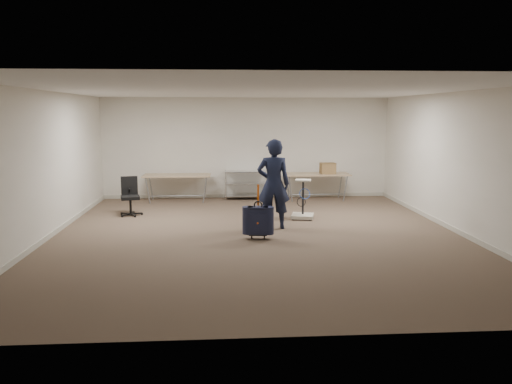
{
  "coord_description": "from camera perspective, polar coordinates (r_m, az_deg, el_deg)",
  "views": [
    {
      "loc": [
        -0.67,
        -9.51,
        2.39
      ],
      "look_at": [
        -0.01,
        0.3,
        0.82
      ],
      "focal_mm": 35.0,
      "sensor_mm": 36.0,
      "label": 1
    }
  ],
  "objects": [
    {
      "name": "room_shell",
      "position": [
        11.16,
        -0.33,
        -3.02
      ],
      "size": [
        8.0,
        9.0,
        9.0
      ],
      "color": "beige",
      "rests_on": "ground"
    },
    {
      "name": "wire_shelf",
      "position": [
        13.87,
        -1.05,
        0.99
      ],
      "size": [
        1.22,
        0.47,
        0.8
      ],
      "color": "silver",
      "rests_on": "ground"
    },
    {
      "name": "cardboard_box",
      "position": [
        13.8,
        8.2,
        2.7
      ],
      "size": [
        0.42,
        0.32,
        0.3
      ],
      "primitive_type": "cube",
      "rotation": [
        0.0,
        0.0,
        0.07
      ],
      "color": "#9D6C49",
      "rests_on": "folding_table_right"
    },
    {
      "name": "person",
      "position": [
        10.28,
        2.01,
        0.91
      ],
      "size": [
        0.69,
        0.47,
        1.86
      ],
      "primitive_type": "imported",
      "rotation": [
        0.0,
        0.0,
        3.11
      ],
      "color": "black",
      "rests_on": "ground"
    },
    {
      "name": "equipment_cart",
      "position": [
        11.38,
        5.36,
        -1.87
      ],
      "size": [
        0.59,
        0.59,
        0.9
      ],
      "color": "silver",
      "rests_on": "ground"
    },
    {
      "name": "ground",
      "position": [
        9.83,
        0.16,
        -4.99
      ],
      "size": [
        9.0,
        9.0,
        0.0
      ],
      "primitive_type": "plane",
      "color": "#493B2C",
      "rests_on": "ground"
    },
    {
      "name": "office_chair",
      "position": [
        12.06,
        -14.16,
        -1.31
      ],
      "size": [
        0.55,
        0.55,
        0.9
      ],
      "color": "black",
      "rests_on": "ground"
    },
    {
      "name": "suitcase",
      "position": [
        9.48,
        0.24,
        -3.3
      ],
      "size": [
        0.41,
        0.27,
        1.05
      ],
      "color": "black",
      "rests_on": "ground"
    },
    {
      "name": "folding_table_right",
      "position": [
        13.81,
        6.9,
        1.89
      ],
      "size": [
        1.8,
        0.75,
        0.73
      ],
      "color": "#A28463",
      "rests_on": "ground"
    },
    {
      "name": "folding_table_left",
      "position": [
        13.63,
        -9.01,
        1.75
      ],
      "size": [
        1.8,
        0.75,
        0.73
      ],
      "color": "#A28463",
      "rests_on": "ground"
    }
  ]
}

